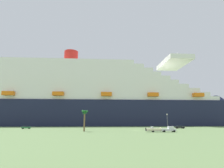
{
  "coord_description": "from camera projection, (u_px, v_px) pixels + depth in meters",
  "views": [
    {
      "loc": [
        -24.5,
        -80.34,
        4.69
      ],
      "look_at": [
        -5.08,
        30.82,
        27.58
      ],
      "focal_mm": 28.36,
      "sensor_mm": 36.0,
      "label": 1
    }
  ],
  "objects": [
    {
      "name": "small_boat_on_trailer",
      "position": [
        155.0,
        130.0,
        69.05
      ],
      "size": [
        7.7,
        3.0,
        2.15
      ],
      "color": "#595960",
      "rests_on": "ground_plane"
    },
    {
      "name": "parked_car_black_coupe",
      "position": [
        180.0,
        127.0,
        96.88
      ],
      "size": [
        5.03,
        2.68,
        1.58
      ],
      "color": "black",
      "rests_on": "ground_plane"
    },
    {
      "name": "pickup_truck",
      "position": [
        169.0,
        129.0,
        68.93
      ],
      "size": [
        5.89,
        3.14,
        2.2
      ],
      "color": "silver",
      "rests_on": "ground_plane"
    },
    {
      "name": "cruise_ship",
      "position": [
        100.0,
        100.0,
        147.29
      ],
      "size": [
        242.46,
        57.65,
        68.39
      ],
      "color": "#191E38",
      "rests_on": "ground_plane"
    },
    {
      "name": "parked_car_green_wagon",
      "position": [
        26.0,
        127.0,
        93.04
      ],
      "size": [
        4.67,
        2.52,
        1.58
      ],
      "color": "#2D723F",
      "rests_on": "ground_plane"
    },
    {
      "name": "palm_tree",
      "position": [
        85.0,
        114.0,
        73.79
      ],
      "size": [
        3.01,
        2.95,
        8.76
      ],
      "color": "brown",
      "rests_on": "ground_plane"
    },
    {
      "name": "street_lamp",
      "position": [
        167.0,
        119.0,
        85.58
      ],
      "size": [
        0.56,
        0.56,
        7.6
      ],
      "color": "slate",
      "rests_on": "ground_plane"
    },
    {
      "name": "ground_plane",
      "position": [
        120.0,
        127.0,
        109.72
      ],
      "size": [
        600.0,
        600.0,
        0.0
      ],
      "primitive_type": "plane",
      "color": "#567042"
    }
  ]
}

